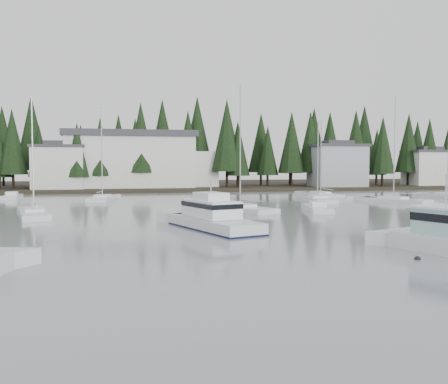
% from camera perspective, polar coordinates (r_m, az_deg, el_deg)
% --- Properties ---
extents(ground, '(260.00, 260.00, 0.00)m').
position_cam_1_polar(ground, '(18.39, 10.39, -12.57)').
color(ground, gray).
rests_on(ground, ground).
extents(far_shore_land, '(240.00, 54.00, 1.00)m').
position_cam_1_polar(far_shore_land, '(113.71, -8.18, 0.65)').
color(far_shore_land, black).
rests_on(far_shore_land, ground).
extents(conifer_treeline, '(200.00, 22.00, 20.00)m').
position_cam_1_polar(conifer_treeline, '(102.74, -7.82, 0.39)').
color(conifer_treeline, black).
rests_on(conifer_treeline, ground).
extents(house_west, '(9.54, 7.42, 8.75)m').
position_cam_1_polar(house_west, '(96.08, -18.35, 2.84)').
color(house_west, silver).
rests_on(house_west, ground).
extents(house_east_a, '(10.60, 8.48, 9.25)m').
position_cam_1_polar(house_east_a, '(103.60, 12.79, 3.08)').
color(house_east_a, '#999EA0').
rests_on(house_east_a, ground).
extents(house_east_b, '(9.54, 7.42, 8.25)m').
position_cam_1_polar(house_east_b, '(116.08, 22.33, 2.67)').
color(house_east_b, silver).
rests_on(house_east_b, ground).
extents(harbor_inn, '(29.50, 11.50, 10.90)m').
position_cam_1_polar(harbor_inn, '(98.82, -9.42, 3.62)').
color(harbor_inn, silver).
rests_on(harbor_inn, ground).
extents(cabin_cruiser_center, '(6.16, 10.57, 4.34)m').
position_cam_1_polar(cabin_cruiser_center, '(38.29, -1.27, -3.30)').
color(cabin_cruiser_center, silver).
rests_on(cabin_cruiser_center, ground).
extents(sailboat_3, '(4.13, 8.59, 14.32)m').
position_cam_1_polar(sailboat_3, '(70.94, -13.73, -0.85)').
color(sailboat_3, silver).
rests_on(sailboat_3, ground).
extents(sailboat_5, '(3.14, 10.99, 12.26)m').
position_cam_1_polar(sailboat_5, '(78.50, 10.97, -0.46)').
color(sailboat_5, silver).
rests_on(sailboat_5, ground).
extents(sailboat_6, '(7.26, 9.79, 14.38)m').
position_cam_1_polar(sailboat_6, '(69.02, 18.80, -1.05)').
color(sailboat_6, silver).
rests_on(sailboat_6, ground).
extents(sailboat_7, '(6.63, 9.78, 13.91)m').
position_cam_1_polar(sailboat_7, '(53.15, 1.86, -2.10)').
color(sailboat_7, silver).
rests_on(sailboat_7, ground).
extents(sailboat_8, '(3.74, 9.60, 12.89)m').
position_cam_1_polar(sailboat_8, '(80.81, 24.15, -0.57)').
color(sailboat_8, silver).
rests_on(sailboat_8, ground).
extents(sailboat_9, '(4.12, 10.26, 11.42)m').
position_cam_1_polar(sailboat_9, '(69.00, 10.63, -0.95)').
color(sailboat_9, silver).
rests_on(sailboat_9, ground).
extents(sailboat_10, '(4.61, 10.38, 12.04)m').
position_cam_1_polar(sailboat_10, '(51.46, -20.90, -2.50)').
color(sailboat_10, silver).
rests_on(sailboat_10, ground).
extents(runabout_1, '(3.51, 7.23, 1.42)m').
position_cam_1_polar(runabout_1, '(54.20, 10.63, -1.99)').
color(runabout_1, silver).
rests_on(runabout_1, ground).
extents(runabout_3, '(2.31, 5.30, 1.42)m').
position_cam_1_polar(runabout_3, '(78.28, -23.08, -0.61)').
color(runabout_3, silver).
rests_on(runabout_3, ground).
extents(mooring_buoy_dark, '(0.35, 0.35, 0.35)m').
position_cam_1_polar(mooring_buoy_dark, '(28.20, 21.24, -7.19)').
color(mooring_buoy_dark, black).
rests_on(mooring_buoy_dark, ground).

